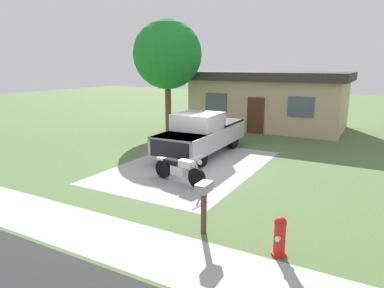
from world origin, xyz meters
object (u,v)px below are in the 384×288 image
Objects in this scene: pickup_truck at (203,133)px; fire_hydrant at (280,237)px; neighbor_house at (269,99)px; shade_tree at (167,55)px; mailbox at (204,194)px; motorcycle at (180,169)px.

pickup_truck is 6.51× the size of fire_hydrant.
pickup_truck is 8.71m from fire_hydrant.
shade_tree is at bearing -141.79° from neighbor_house.
mailbox is (3.49, -6.75, 0.03)m from pickup_truck.
mailbox is 0.19× the size of shade_tree.
mailbox is at bearing -50.28° from motorcycle.
mailbox is at bearing 176.43° from fire_hydrant.
shade_tree is (-4.54, 4.25, 3.55)m from pickup_truck.
fire_hydrant is 15.91m from neighbor_house.
mailbox reaches higher than motorcycle.
shade_tree reaches higher than neighbor_house.
shade_tree is 0.68× the size of neighbor_house.
neighbor_house is at bearing 86.39° from pickup_truck.
fire_hydrant is at bearing -72.33° from neighbor_house.
neighbor_house is at bearing 38.21° from shade_tree.
motorcycle is at bearing -73.88° from pickup_truck.
motorcycle is 3.73m from mailbox.
shade_tree is (-5.67, 8.15, 4.03)m from motorcycle.
motorcycle is at bearing -87.13° from neighbor_house.
fire_hydrant is at bearing -35.17° from motorcycle.
motorcycle is 1.74× the size of mailbox.
shade_tree reaches higher than pickup_truck.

